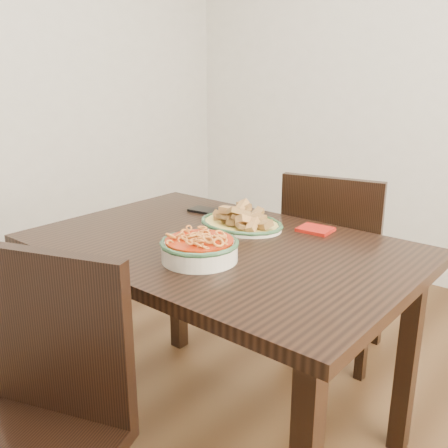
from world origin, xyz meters
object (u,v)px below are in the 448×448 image
Objects in this scene: fish_plate at (241,215)px; smartphone at (207,211)px; noodle_bowl at (199,247)px; chair_far at (334,260)px; chair_near at (35,418)px; dining_table at (220,268)px.

fish_plate reaches higher than smartphone.
noodle_bowl is 1.70× the size of smartphone.
chair_far is 0.91m from noodle_bowl.
chair_far reaches higher than noodle_bowl.
smartphone is (-0.23, 0.07, -0.04)m from fish_plate.
chair_near is 6.29× the size of smartphone.
chair_far reaches higher than dining_table.
noodle_bowl is at bearing -57.62° from smartphone.
chair_near is at bearing -88.45° from dining_table.
noodle_bowl reaches higher than smartphone.
chair_near reaches higher than dining_table.
dining_table is 0.72m from chair_far.
chair_far is at bearing 75.94° from fish_plate.
chair_near is at bearing -79.50° from smartphone.
fish_plate is 2.27× the size of smartphone.
chair_far is 0.61m from fish_plate.
dining_table is 5.26× the size of noodle_bowl.
chair_near is at bearing 75.73° from chair_far.
chair_near reaches higher than noodle_bowl.
dining_table is 0.23m from fish_plate.
chair_far is 6.29× the size of smartphone.
dining_table is at bearing -73.97° from fish_plate.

